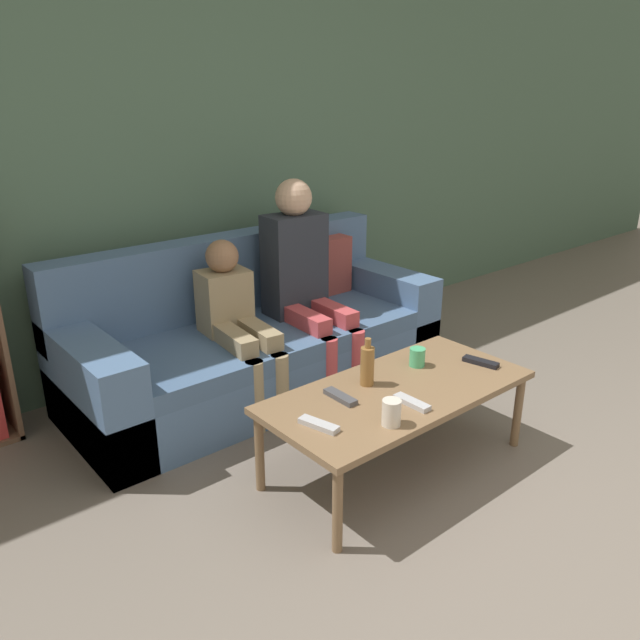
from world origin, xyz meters
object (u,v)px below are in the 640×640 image
(cup_far, at_px, (417,357))
(tv_remote_2, at_px, (481,362))
(person_adult, at_px, (302,271))
(tv_remote_0, at_px, (319,425))
(bottle, at_px, (367,365))
(tv_remote_3, at_px, (340,397))
(couch, at_px, (256,340))
(cup_near, at_px, (391,413))
(tv_remote_1, at_px, (412,402))
(person_child, at_px, (235,316))
(coffee_table, at_px, (398,395))

(cup_far, xyz_separation_m, tv_remote_2, (0.25, -0.18, -0.03))
(person_adult, relative_size, tv_remote_0, 6.57)
(tv_remote_2, height_order, bottle, bottle)
(tv_remote_3, xyz_separation_m, bottle, (0.18, 0.03, 0.08))
(couch, relative_size, tv_remote_0, 12.03)
(cup_near, xyz_separation_m, tv_remote_0, (-0.23, 0.17, -0.04))
(cup_near, bearing_deg, tv_remote_0, 144.00)
(tv_remote_0, xyz_separation_m, tv_remote_1, (0.41, -0.11, 0.00))
(tv_remote_0, bearing_deg, person_adult, 39.94)
(tv_remote_0, relative_size, tv_remote_2, 1.00)
(cup_near, height_order, tv_remote_2, cup_near)
(person_child, relative_size, tv_remote_2, 5.03)
(cup_near, xyz_separation_m, tv_remote_1, (0.18, 0.06, -0.04))
(coffee_table, xyz_separation_m, tv_remote_2, (0.49, -0.07, 0.05))
(person_child, bearing_deg, cup_far, -56.88)
(coffee_table, bearing_deg, tv_remote_1, -115.94)
(tv_remote_0, relative_size, tv_remote_1, 1.03)
(couch, relative_size, tv_remote_2, 12.05)
(tv_remote_2, bearing_deg, cup_near, 176.88)
(couch, height_order, tv_remote_1, couch)
(cup_near, bearing_deg, cup_far, 31.76)
(cup_near, bearing_deg, person_child, 87.82)
(person_child, distance_m, tv_remote_1, 1.13)
(tv_remote_0, bearing_deg, cup_near, -50.46)
(cup_near, height_order, tv_remote_3, cup_near)
(bottle, bearing_deg, cup_far, -1.71)
(coffee_table, bearing_deg, cup_near, -141.98)
(tv_remote_0, distance_m, tv_remote_2, 0.97)
(cup_near, bearing_deg, tv_remote_3, 92.08)
(tv_remote_1, bearing_deg, person_adult, 72.61)
(cup_far, bearing_deg, tv_remote_2, -36.69)
(person_adult, bearing_deg, cup_near, -110.12)
(coffee_table, distance_m, tv_remote_2, 0.49)
(tv_remote_0, bearing_deg, bottle, 5.75)
(cup_near, bearing_deg, tv_remote_2, 9.34)
(person_child, xyz_separation_m, cup_near, (-0.04, -1.18, -0.06))
(coffee_table, bearing_deg, person_child, 101.87)
(coffee_table, relative_size, tv_remote_3, 7.20)
(coffee_table, xyz_separation_m, bottle, (-0.08, 0.12, 0.13))
(tv_remote_0, height_order, tv_remote_2, same)
(person_adult, relative_size, tv_remote_3, 6.81)
(person_adult, bearing_deg, person_child, -171.98)
(coffee_table, distance_m, bottle, 0.19)
(tv_remote_0, relative_size, tv_remote_3, 1.04)
(coffee_table, height_order, person_adult, person_adult)
(tv_remote_2, bearing_deg, person_adult, 88.54)
(couch, height_order, tv_remote_0, couch)
(coffee_table, xyz_separation_m, cup_near, (-0.25, -0.20, 0.09))
(tv_remote_1, distance_m, tv_remote_2, 0.56)
(person_adult, xyz_separation_m, cup_near, (-0.52, -1.22, -0.21))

